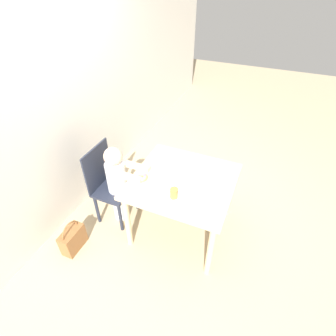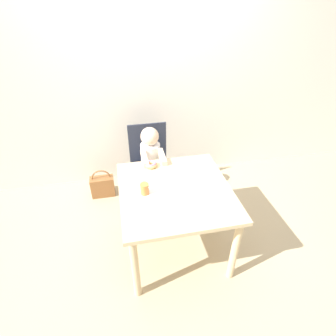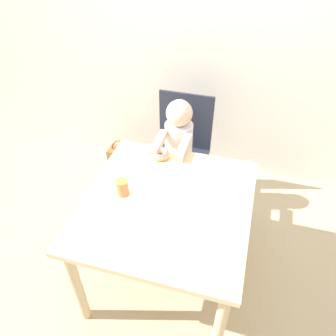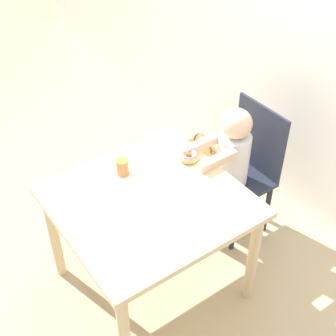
% 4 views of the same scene
% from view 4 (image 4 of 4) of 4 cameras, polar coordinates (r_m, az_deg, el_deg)
% --- Properties ---
extents(ground_plane, '(12.00, 12.00, 0.00)m').
position_cam_4_polar(ground_plane, '(2.96, -1.95, -13.80)').
color(ground_plane, tan).
extents(wall_back, '(8.00, 0.05, 2.50)m').
position_cam_4_polar(wall_back, '(2.91, 19.44, 14.45)').
color(wall_back, silver).
rests_on(wall_back, ground_plane).
extents(dining_table, '(0.92, 0.95, 0.70)m').
position_cam_4_polar(dining_table, '(2.51, -2.25, -5.50)').
color(dining_table, beige).
rests_on(dining_table, ground_plane).
extents(chair, '(0.42, 0.36, 0.89)m').
position_cam_4_polar(chair, '(3.05, 9.23, -0.16)').
color(chair, '#232838').
rests_on(chair, ground_plane).
extents(child_figure, '(0.22, 0.44, 0.94)m').
position_cam_4_polar(child_figure, '(2.96, 7.66, -0.27)').
color(child_figure, white).
rests_on(child_figure, ground_plane).
extents(donut, '(0.12, 0.12, 0.05)m').
position_cam_4_polar(donut, '(2.68, 2.56, 1.44)').
color(donut, '#DBB270').
rests_on(donut, dining_table).
extents(napkin, '(0.26, 0.26, 0.00)m').
position_cam_4_polar(napkin, '(2.58, -4.31, -1.08)').
color(napkin, white).
rests_on(napkin, dining_table).
extents(handbag, '(0.27, 0.13, 0.36)m').
position_cam_4_polar(handbag, '(3.63, 4.14, 1.17)').
color(handbag, brown).
rests_on(handbag, ground_plane).
extents(cup, '(0.07, 0.07, 0.10)m').
position_cam_4_polar(cup, '(2.57, -5.57, 0.09)').
color(cup, orange).
rests_on(cup, dining_table).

